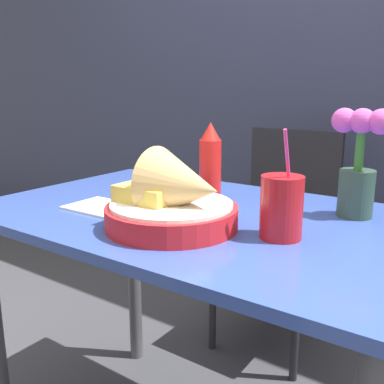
% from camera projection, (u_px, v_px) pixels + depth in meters
% --- Properties ---
extents(wall_window, '(7.00, 0.06, 2.60)m').
position_uv_depth(wall_window, '(349.00, 38.00, 1.95)').
color(wall_window, '#2D334C').
rests_on(wall_window, ground_plane).
extents(dining_table, '(1.11, 0.70, 0.77)m').
position_uv_depth(dining_table, '(197.00, 256.00, 1.11)').
color(dining_table, '#334C9E').
rests_on(dining_table, ground_plane).
extents(chair_far_window, '(0.40, 0.40, 0.91)m').
position_uv_depth(chair_far_window, '(284.00, 220.00, 1.82)').
color(chair_far_window, black).
rests_on(chair_far_window, ground_plane).
extents(food_basket, '(0.29, 0.29, 0.18)m').
position_uv_depth(food_basket, '(176.00, 202.00, 0.93)').
color(food_basket, red).
rests_on(food_basket, dining_table).
extents(ketchup_bottle, '(0.06, 0.06, 0.21)m').
position_uv_depth(ketchup_bottle, '(210.00, 162.00, 1.19)').
color(ketchup_bottle, red).
rests_on(ketchup_bottle, dining_table).
extents(drink_cup, '(0.09, 0.09, 0.23)m').
position_uv_depth(drink_cup, '(281.00, 209.00, 0.87)').
color(drink_cup, red).
rests_on(drink_cup, dining_table).
extents(flower_vase, '(0.14, 0.08, 0.26)m').
position_uv_depth(flower_vase, '(359.00, 162.00, 1.01)').
color(flower_vase, '#2D4738').
rests_on(flower_vase, dining_table).
extents(napkin, '(0.17, 0.13, 0.01)m').
position_uv_depth(napkin, '(101.00, 207.00, 1.11)').
color(napkin, white).
rests_on(napkin, dining_table).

